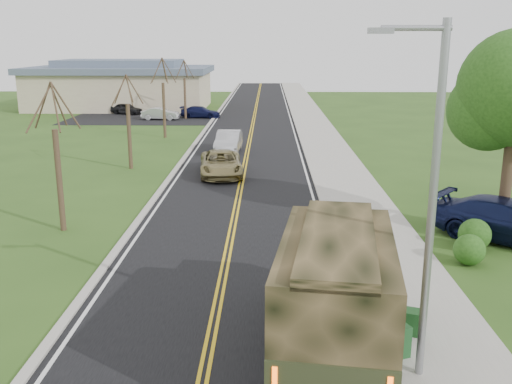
{
  "coord_description": "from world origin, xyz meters",
  "views": [
    {
      "loc": [
        1.47,
        -12.31,
        7.51
      ],
      "look_at": [
        1.01,
        9.52,
        1.8
      ],
      "focal_mm": 40.0,
      "sensor_mm": 36.0,
      "label": 1
    }
  ],
  "objects_px": {
    "sedan_silver": "(228,142)",
    "utility_box_near": "(395,340)",
    "suv_champagne": "(221,164)",
    "pickup_navy": "(508,221)",
    "military_truck": "(336,285)",
    "utility_box_far": "(412,322)"
  },
  "relations": [
    {
      "from": "suv_champagne",
      "to": "pickup_navy",
      "type": "height_order",
      "value": "pickup_navy"
    },
    {
      "from": "utility_box_near",
      "to": "sedan_silver",
      "type": "bearing_deg",
      "value": 79.12
    },
    {
      "from": "suv_champagne",
      "to": "utility_box_near",
      "type": "relative_size",
      "value": 6.41
    },
    {
      "from": "suv_champagne",
      "to": "utility_box_near",
      "type": "bearing_deg",
      "value": -79.82
    },
    {
      "from": "sedan_silver",
      "to": "utility_box_far",
      "type": "bearing_deg",
      "value": -73.52
    },
    {
      "from": "military_truck",
      "to": "utility_box_near",
      "type": "bearing_deg",
      "value": 12.82
    },
    {
      "from": "sedan_silver",
      "to": "utility_box_near",
      "type": "distance_m",
      "value": 27.86
    },
    {
      "from": "pickup_navy",
      "to": "utility_box_far",
      "type": "height_order",
      "value": "pickup_navy"
    },
    {
      "from": "sedan_silver",
      "to": "utility_box_far",
      "type": "distance_m",
      "value": 26.94
    },
    {
      "from": "military_truck",
      "to": "utility_box_far",
      "type": "bearing_deg",
      "value": 37.5
    },
    {
      "from": "pickup_navy",
      "to": "utility_box_near",
      "type": "bearing_deg",
      "value": -176.51
    },
    {
      "from": "utility_box_near",
      "to": "utility_box_far",
      "type": "distance_m",
      "value": 1.3
    },
    {
      "from": "suv_champagne",
      "to": "pickup_navy",
      "type": "distance_m",
      "value": 16.48
    },
    {
      "from": "military_truck",
      "to": "suv_champagne",
      "type": "bearing_deg",
      "value": 110.14
    },
    {
      "from": "military_truck",
      "to": "utility_box_near",
      "type": "relative_size",
      "value": 9.07
    },
    {
      "from": "suv_champagne",
      "to": "pickup_navy",
      "type": "relative_size",
      "value": 0.91
    },
    {
      "from": "military_truck",
      "to": "sedan_silver",
      "type": "relative_size",
      "value": 1.57
    },
    {
      "from": "military_truck",
      "to": "utility_box_far",
      "type": "height_order",
      "value": "military_truck"
    },
    {
      "from": "military_truck",
      "to": "sedan_silver",
      "type": "xyz_separation_m",
      "value": [
        -4.43,
        27.35,
        -1.24
      ]
    },
    {
      "from": "suv_champagne",
      "to": "utility_box_near",
      "type": "xyz_separation_m",
      "value": [
        5.87,
        -19.94,
        -0.21
      ]
    },
    {
      "from": "suv_champagne",
      "to": "sedan_silver",
      "type": "distance_m",
      "value": 7.29
    },
    {
      "from": "suv_champagne",
      "to": "pickup_navy",
      "type": "bearing_deg",
      "value": -49.0
    }
  ]
}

